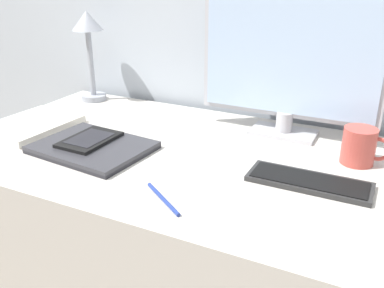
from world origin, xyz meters
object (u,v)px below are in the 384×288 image
at_px(keyboard, 309,182).
at_px(laptop, 93,147).
at_px(pen, 163,199).
at_px(monitor, 290,60).
at_px(desk_lamp, 88,37).
at_px(coffee_mug, 360,146).
at_px(ereader, 90,139).
at_px(notebook, 31,125).

xyz_separation_m(keyboard, laptop, (-0.57, -0.07, 0.00)).
height_order(laptop, pen, laptop).
xyz_separation_m(monitor, desk_lamp, (-0.73, 0.03, 0.01)).
xyz_separation_m(coffee_mug, pen, (-0.35, -0.38, -0.04)).
xyz_separation_m(laptop, desk_lamp, (-0.30, 0.38, 0.22)).
bearing_deg(monitor, pen, -104.45).
bearing_deg(laptop, ereader, 146.00).
height_order(keyboard, ereader, ereader).
distance_m(monitor, pen, 0.56).
bearing_deg(ereader, monitor, 36.57).
height_order(desk_lamp, pen, desk_lamp).
bearing_deg(ereader, notebook, 171.71).
relative_size(laptop, ereader, 1.87).
distance_m(keyboard, laptop, 0.57).
bearing_deg(monitor, laptop, -141.08).
xyz_separation_m(notebook, pen, (0.58, -0.20, -0.01)).
distance_m(laptop, pen, 0.34).
height_order(keyboard, laptop, laptop).
height_order(monitor, desk_lamp, monitor).
bearing_deg(desk_lamp, ereader, -53.04).
xyz_separation_m(monitor, laptop, (-0.43, -0.35, -0.21)).
relative_size(monitor, ereader, 3.09).
height_order(desk_lamp, coffee_mug, desk_lamp).
xyz_separation_m(laptop, coffee_mug, (0.65, 0.23, 0.04)).
bearing_deg(pen, desk_lamp, 138.62).
bearing_deg(pen, coffee_mug, 47.51).
height_order(coffee_mug, pen, coffee_mug).
distance_m(keyboard, coffee_mug, 0.19).
xyz_separation_m(ereader, notebook, (-0.26, 0.04, -0.01)).
xyz_separation_m(ereader, desk_lamp, (-0.28, 0.37, 0.21)).
bearing_deg(notebook, ereader, -8.29).
relative_size(coffee_mug, pen, 0.94).
distance_m(laptop, ereader, 0.03).
xyz_separation_m(keyboard, desk_lamp, (-0.87, 0.32, 0.22)).
bearing_deg(laptop, coffee_mug, 19.71).
height_order(monitor, laptop, monitor).
bearing_deg(laptop, keyboard, 6.54).
distance_m(laptop, coffee_mug, 0.70).
bearing_deg(monitor, ereader, -143.43).
distance_m(keyboard, desk_lamp, 0.95).
bearing_deg(keyboard, monitor, 115.65).
xyz_separation_m(laptop, ereader, (-0.02, 0.01, 0.01)).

